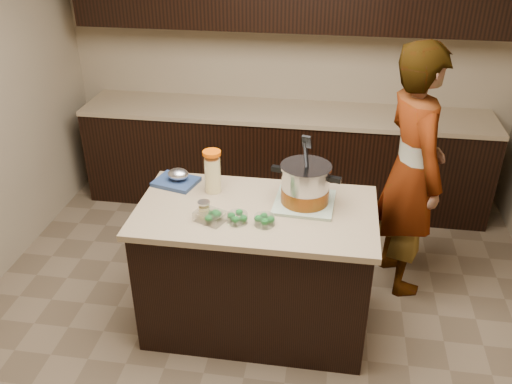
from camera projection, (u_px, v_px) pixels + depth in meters
ground_plane at (256, 321)px, 3.72m from camera, size 4.00×4.00×0.00m
room_shell at (256, 78)px, 2.88m from camera, size 4.04×4.04×2.72m
back_cabinets at (286, 104)px, 4.76m from camera, size 3.60×0.63×2.33m
island at (256, 268)px, 3.50m from camera, size 1.46×0.81×0.90m
dish_towel at (304, 202)px, 3.33m from camera, size 0.38×0.38×0.02m
stock_pot at (305, 186)px, 3.28m from camera, size 0.43×0.38×0.44m
lemonade_pitcher at (213, 173)px, 3.42m from camera, size 0.14×0.14×0.28m
mason_jar at (204, 210)px, 3.17m from camera, size 0.10×0.10×0.12m
broccoli_tub_left at (238, 218)px, 3.14m from camera, size 0.16×0.16×0.06m
broccoli_tub_right at (264, 221)px, 3.12m from camera, size 0.13×0.13×0.06m
broccoli_tub_rect at (210, 217)px, 3.15m from camera, size 0.20×0.18×0.06m
blue_tray at (177, 179)px, 3.55m from camera, size 0.31×0.28×0.10m
person at (412, 172)px, 3.70m from camera, size 0.61×0.76×1.81m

